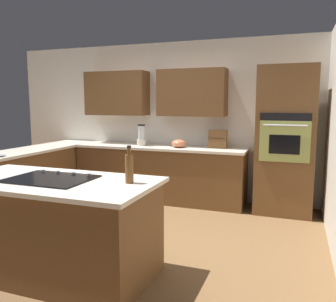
% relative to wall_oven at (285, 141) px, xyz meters
% --- Properties ---
extents(ground_plane, '(14.00, 14.00, 0.00)m').
position_rel_wall_oven_xyz_m(ground_plane, '(1.85, 1.72, -1.06)').
color(ground_plane, brown).
extents(wall_back, '(6.00, 0.44, 2.60)m').
position_rel_wall_oven_xyz_m(wall_back, '(1.92, -0.33, 0.36)').
color(wall_back, white).
rests_on(wall_back, ground).
extents(lower_cabinets_back, '(2.80, 0.60, 0.86)m').
position_rel_wall_oven_xyz_m(lower_cabinets_back, '(1.95, -0.00, -0.63)').
color(lower_cabinets_back, brown).
rests_on(lower_cabinets_back, ground).
extents(countertop_back, '(2.84, 0.64, 0.04)m').
position_rel_wall_oven_xyz_m(countertop_back, '(1.95, -0.00, -0.18)').
color(countertop_back, silver).
rests_on(countertop_back, lower_cabinets_back).
extents(lower_cabinets_side, '(0.60, 2.90, 0.86)m').
position_rel_wall_oven_xyz_m(lower_cabinets_side, '(3.67, 1.17, -0.63)').
color(lower_cabinets_side, brown).
rests_on(lower_cabinets_side, ground).
extents(countertop_side, '(0.64, 2.94, 0.04)m').
position_rel_wall_oven_xyz_m(countertop_side, '(3.67, 1.17, -0.18)').
color(countertop_side, silver).
rests_on(countertop_side, lower_cabinets_side).
extents(island_base, '(1.90, 0.90, 0.86)m').
position_rel_wall_oven_xyz_m(island_base, '(1.96, 2.68, -0.63)').
color(island_base, brown).
rests_on(island_base, ground).
extents(island_top, '(1.98, 0.98, 0.04)m').
position_rel_wall_oven_xyz_m(island_top, '(1.96, 2.68, -0.18)').
color(island_top, silver).
rests_on(island_top, island_base).
extents(wall_oven, '(0.80, 0.66, 2.12)m').
position_rel_wall_oven_xyz_m(wall_oven, '(0.00, 0.00, 0.00)').
color(wall_oven, brown).
rests_on(wall_oven, ground).
extents(cooktop, '(0.76, 0.56, 0.03)m').
position_rel_wall_oven_xyz_m(cooktop, '(1.96, 2.67, -0.15)').
color(cooktop, black).
rests_on(cooktop, island_top).
extents(blender, '(0.15, 0.15, 0.35)m').
position_rel_wall_oven_xyz_m(blender, '(2.25, 0.04, -0.01)').
color(blender, beige).
rests_on(blender, countertop_back).
extents(mixing_bowl, '(0.23, 0.23, 0.13)m').
position_rel_wall_oven_xyz_m(mixing_bowl, '(1.60, 0.04, -0.10)').
color(mixing_bowl, '#CC724C').
rests_on(mixing_bowl, countertop_back).
extents(spice_rack, '(0.29, 0.11, 0.29)m').
position_rel_wall_oven_xyz_m(spice_rack, '(1.00, -0.08, -0.02)').
color(spice_rack, brown).
rests_on(spice_rack, countertop_back).
extents(second_bottle, '(0.08, 0.08, 0.33)m').
position_rel_wall_oven_xyz_m(second_bottle, '(1.21, 2.55, -0.02)').
color(second_bottle, brown).
rests_on(second_bottle, island_top).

